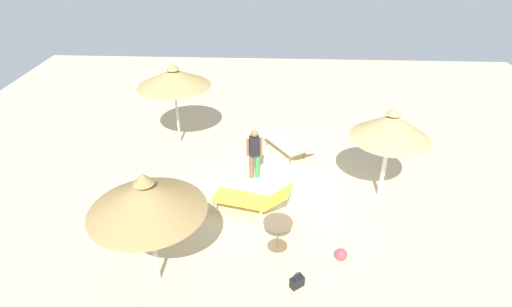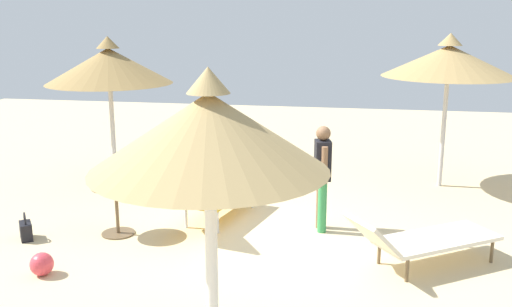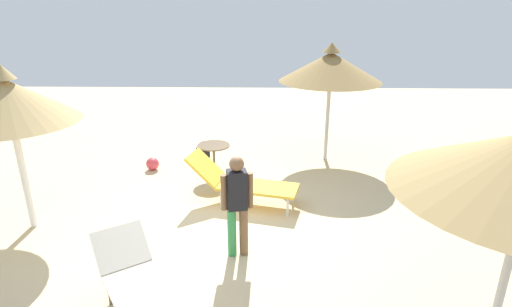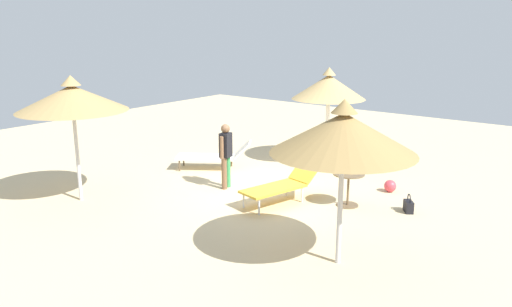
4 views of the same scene
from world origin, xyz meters
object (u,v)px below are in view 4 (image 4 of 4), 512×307
(lounge_chair_front, at_px, (215,155))
(handbag, at_px, (408,206))
(parasol_umbrella_edge, at_px, (329,87))
(person_standing_near_left, at_px, (226,152))
(side_table_round, at_px, (348,183))
(beach_ball, at_px, (390,186))
(parasol_umbrella_near_right, at_px, (343,133))
(lounge_chair_far_right, at_px, (285,182))
(parasol_umbrella_back, at_px, (72,98))

(lounge_chair_front, bearing_deg, handbag, 90.51)
(parasol_umbrella_edge, xyz_separation_m, handbag, (2.40, 3.36, -2.02))
(parasol_umbrella_edge, relative_size, handbag, 6.72)
(person_standing_near_left, bearing_deg, side_table_round, 103.44)
(parasol_umbrella_edge, height_order, beach_ball, parasol_umbrella_edge)
(parasol_umbrella_near_right, xyz_separation_m, person_standing_near_left, (-1.85, -4.05, -1.31))
(lounge_chair_far_right, xyz_separation_m, side_table_round, (-0.64, 1.23, 0.05))
(lounge_chair_front, bearing_deg, side_table_round, 84.95)
(lounge_chair_front, distance_m, handbag, 5.43)
(parasol_umbrella_back, height_order, parasol_umbrella_near_right, parasol_umbrella_back)
(parasol_umbrella_back, xyz_separation_m, handbag, (-3.76, 6.13, -2.17))
(handbag, height_order, side_table_round, side_table_round)
(parasol_umbrella_back, relative_size, side_table_round, 3.83)
(parasol_umbrella_near_right, relative_size, lounge_chair_front, 1.33)
(handbag, bearing_deg, parasol_umbrella_near_right, -1.13)
(lounge_chair_front, relative_size, handbag, 5.09)
(parasol_umbrella_edge, height_order, lounge_chair_front, parasol_umbrella_edge)
(parasol_umbrella_back, xyz_separation_m, lounge_chair_far_right, (-2.71, 3.69, -1.85))
(parasol_umbrella_near_right, height_order, lounge_chair_front, parasol_umbrella_near_right)
(handbag, bearing_deg, parasol_umbrella_back, -58.43)
(handbag, bearing_deg, parasol_umbrella_edge, -125.54)
(beach_ball, bearing_deg, parasol_umbrella_edge, -118.66)
(lounge_chair_front, xyz_separation_m, handbag, (-0.05, 5.42, -0.24))
(parasol_umbrella_near_right, bearing_deg, beach_ball, -168.92)
(parasol_umbrella_edge, bearing_deg, side_table_round, 37.34)
(beach_ball, bearing_deg, parasol_umbrella_near_right, 11.08)
(handbag, relative_size, beach_ball, 1.40)
(lounge_chair_far_right, xyz_separation_m, lounge_chair_front, (-1.01, -2.99, -0.07))
(parasol_umbrella_back, height_order, handbag, parasol_umbrella_back)
(side_table_round, bearing_deg, lounge_chair_front, -95.05)
(parasol_umbrella_edge, bearing_deg, lounge_chair_far_right, 14.91)
(parasol_umbrella_back, distance_m, side_table_round, 6.22)
(parasol_umbrella_edge, height_order, person_standing_near_left, parasol_umbrella_edge)
(parasol_umbrella_back, xyz_separation_m, side_table_round, (-3.34, 4.92, -1.81))
(lounge_chair_front, bearing_deg, lounge_chair_far_right, 71.32)
(parasol_umbrella_edge, distance_m, person_standing_near_left, 3.81)
(handbag, xyz_separation_m, beach_ball, (-1.02, -0.84, 0.01))
(lounge_chair_front, bearing_deg, person_standing_near_left, 51.07)
(parasol_umbrella_back, bearing_deg, lounge_chair_front, 169.26)
(parasol_umbrella_edge, relative_size, beach_ball, 9.42)
(parasol_umbrella_edge, distance_m, beach_ball, 3.51)
(parasol_umbrella_back, bearing_deg, parasol_umbrella_edge, 155.78)
(lounge_chair_far_right, xyz_separation_m, person_standing_near_left, (0.06, -1.67, 0.43))
(person_standing_near_left, xyz_separation_m, side_table_round, (-0.69, 2.90, -0.38))
(lounge_chair_front, height_order, person_standing_near_left, person_standing_near_left)
(side_table_round, bearing_deg, person_standing_near_left, -76.56)
(parasol_umbrella_back, relative_size, handbag, 6.95)
(parasol_umbrella_edge, xyz_separation_m, person_standing_near_left, (3.51, -0.75, -1.27))
(lounge_chair_far_right, relative_size, lounge_chair_front, 1.04)
(lounge_chair_front, xyz_separation_m, person_standing_near_left, (1.07, 1.32, 0.50))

